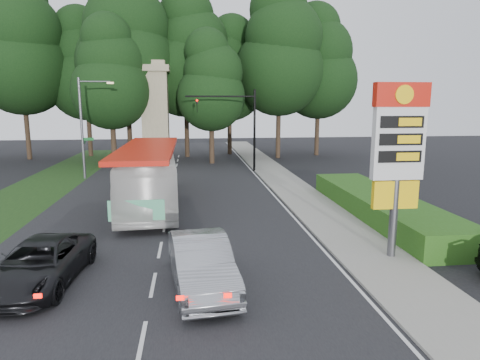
{
  "coord_description": "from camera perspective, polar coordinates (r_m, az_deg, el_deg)",
  "views": [
    {
      "loc": [
        1.35,
        -13.38,
        6.13
      ],
      "look_at": [
        3.84,
        7.96,
        2.2
      ],
      "focal_mm": 32.0,
      "sensor_mm": 36.0,
      "label": 1
    }
  ],
  "objects": [
    {
      "name": "hedge",
      "position": [
        24.3,
        18.26,
        -3.32
      ],
      "size": [
        3.0,
        14.0,
        1.2
      ],
      "primitive_type": "cube",
      "color": "#285115",
      "rests_on": "ground"
    },
    {
      "name": "sedan_silver",
      "position": [
        14.49,
        -5.17,
        -10.98
      ],
      "size": [
        2.44,
        5.44,
        1.73
      ],
      "primitive_type": "imported",
      "rotation": [
        0.0,
        0.0,
        0.12
      ],
      "color": "#999BA0",
      "rests_on": "ground"
    },
    {
      "name": "tree_east_near",
      "position": [
        50.71,
        -1.43,
        14.39
      ],
      "size": [
        8.12,
        8.12,
        15.95
      ],
      "color": "#2D2116",
      "rests_on": "ground"
    },
    {
      "name": "gas_station_pylon",
      "position": [
        17.34,
        20.34,
        4.15
      ],
      "size": [
        2.1,
        0.45,
        6.85
      ],
      "color": "#59595E",
      "rests_on": "ground"
    },
    {
      "name": "grass_verge_left",
      "position": [
        33.76,
        -25.28,
        -1.08
      ],
      "size": [
        5.0,
        50.0,
        0.02
      ],
      "primitive_type": "cube",
      "color": "#193814",
      "rests_on": "ground"
    },
    {
      "name": "transit_bus",
      "position": [
        26.0,
        -12.06,
        0.5
      ],
      "size": [
        3.76,
        12.91,
        3.55
      ],
      "primitive_type": "imported",
      "rotation": [
        0.0,
        0.0,
        0.06
      ],
      "color": "silver",
      "rests_on": "ground"
    },
    {
      "name": "ground",
      "position": [
        14.78,
        -11.67,
        -14.38
      ],
      "size": [
        120.0,
        120.0,
        0.0
      ],
      "primitive_type": "plane",
      "color": "black",
      "rests_on": "ground"
    },
    {
      "name": "tree_monument_left",
      "position": [
        43.08,
        -16.94,
        13.33
      ],
      "size": [
        7.28,
        7.28,
        14.3
      ],
      "color": "#2D2116",
      "rests_on": "ground"
    },
    {
      "name": "traffic_signal_mast",
      "position": [
        37.65,
        -0.05,
        8.15
      ],
      "size": [
        6.1,
        0.35,
        7.2
      ],
      "color": "black",
      "rests_on": "ground"
    },
    {
      "name": "tree_far_east",
      "position": [
        50.72,
        10.51,
        14.98
      ],
      "size": [
        8.68,
        8.68,
        17.05
      ],
      "color": "#2D2116",
      "rests_on": "ground"
    },
    {
      "name": "sidewalk_right",
      "position": [
        27.05,
        8.85,
        -2.72
      ],
      "size": [
        3.0,
        80.0,
        0.12
      ],
      "primitive_type": "cube",
      "color": "gray",
      "rests_on": "ground"
    },
    {
      "name": "streetlight_signs",
      "position": [
        36.39,
        -20.06,
        7.09
      ],
      "size": [
        2.75,
        0.98,
        8.0
      ],
      "color": "#59595E",
      "rests_on": "ground"
    },
    {
      "name": "road_surface",
      "position": [
        26.14,
        -9.45,
        -3.32
      ],
      "size": [
        14.0,
        80.0,
        0.02
      ],
      "primitive_type": "cube",
      "color": "black",
      "rests_on": "ground"
    },
    {
      "name": "suv_charcoal",
      "position": [
        16.23,
        -25.2,
        -10.03
      ],
      "size": [
        2.93,
        5.57,
        1.49
      ],
      "primitive_type": "imported",
      "rotation": [
        0.0,
        0.0,
        -0.08
      ],
      "color": "black",
      "rests_on": "ground"
    },
    {
      "name": "monument",
      "position": [
        43.52,
        -11.21,
        8.83
      ],
      "size": [
        3.0,
        3.0,
        10.05
      ],
      "color": "gray",
      "rests_on": "ground"
    },
    {
      "name": "tree_center_left",
      "position": [
        47.18,
        -15.03,
        17.21
      ],
      "size": [
        10.08,
        10.08,
        19.8
      ],
      "color": "#2D2116",
      "rests_on": "ground"
    },
    {
      "name": "tree_west_mid",
      "position": [
        51.69,
        -27.29,
        15.43
      ],
      "size": [
        9.8,
        9.8,
        19.25
      ],
      "color": "#2D2116",
      "rests_on": "ground"
    },
    {
      "name": "tree_center_right",
      "position": [
        48.62,
        -7.33,
        16.06
      ],
      "size": [
        9.24,
        9.24,
        18.15
      ],
      "color": "#2D2116",
      "rests_on": "ground"
    },
    {
      "name": "tree_west_near",
      "position": [
        51.79,
        -19.92,
        14.08
      ],
      "size": [
        8.4,
        8.4,
        16.5
      ],
      "color": "#2D2116",
      "rests_on": "ground"
    },
    {
      "name": "tree_monument_right",
      "position": [
        42.97,
        -3.88,
        12.86
      ],
      "size": [
        6.72,
        6.72,
        13.2
      ],
      "color": "#2D2116",
      "rests_on": "ground"
    },
    {
      "name": "tree_east_mid",
      "position": [
        47.65,
        5.29,
        16.62
      ],
      "size": [
        9.52,
        9.52,
        18.7
      ],
      "color": "#2D2116",
      "rests_on": "ground"
    }
  ]
}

